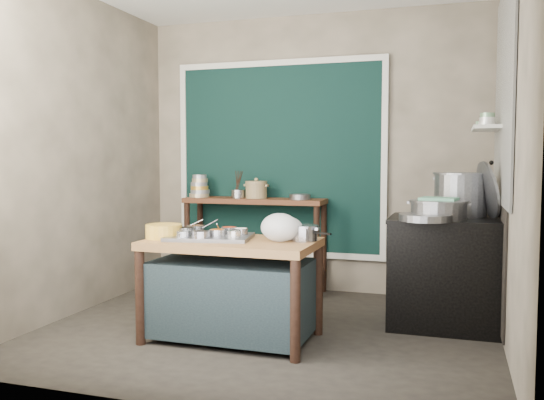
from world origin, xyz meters
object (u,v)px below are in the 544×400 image
(condiment_tray, at_px, (210,237))
(prep_table, at_px, (232,290))
(saucepan, at_px, (304,233))
(ceramic_crock, at_px, (256,191))
(yellow_basin, at_px, (164,231))
(back_counter, at_px, (255,244))
(steamer, at_px, (439,210))
(stock_pot, at_px, (461,194))
(stove_block, at_px, (447,274))
(utensil_cup, at_px, (238,194))

(condiment_tray, bearing_deg, prep_table, -1.76)
(saucepan, relative_size, ceramic_crock, 0.91)
(prep_table, height_order, yellow_basin, yellow_basin)
(back_counter, bearing_deg, steamer, -25.24)
(yellow_basin, bearing_deg, ceramic_crock, 83.94)
(steamer, bearing_deg, condiment_tray, -156.31)
(back_counter, relative_size, stock_pot, 3.17)
(back_counter, relative_size, stove_block, 1.61)
(stove_block, xyz_separation_m, steamer, (-0.08, -0.13, 0.53))
(back_counter, xyz_separation_m, ceramic_crock, (0.02, -0.02, 0.55))
(utensil_cup, bearing_deg, ceramic_crock, 4.12)
(stock_pot, height_order, steamer, stock_pot)
(stock_pot, bearing_deg, saucepan, -139.47)
(prep_table, distance_m, steamer, 1.72)
(saucepan, xyz_separation_m, steamer, (0.93, 0.60, 0.15))
(stove_block, distance_m, ceramic_crock, 2.10)
(utensil_cup, bearing_deg, yellow_basin, -89.37)
(yellow_basin, xyz_separation_m, utensil_cup, (-0.02, 1.62, 0.19))
(stock_pot, bearing_deg, prep_table, -146.91)
(prep_table, distance_m, yellow_basin, 0.68)
(yellow_basin, height_order, steamer, steamer)
(steamer, bearing_deg, stove_block, 59.72)
(stove_block, distance_m, stock_pot, 0.67)
(ceramic_crock, height_order, steamer, ceramic_crock)
(stove_block, height_order, stock_pot, stock_pot)
(saucepan, bearing_deg, condiment_tray, -146.99)
(prep_table, xyz_separation_m, utensil_cup, (-0.54, 1.55, 0.62))
(prep_table, relative_size, stove_block, 1.39)
(saucepan, height_order, steamer, steamer)
(prep_table, bearing_deg, steamer, 27.05)
(utensil_cup, bearing_deg, saucepan, -53.32)
(stove_block, bearing_deg, stock_pot, 66.53)
(back_counter, distance_m, ceramic_crock, 0.55)
(utensil_cup, distance_m, stock_pot, 2.21)
(stove_block, height_order, ceramic_crock, ceramic_crock)
(back_counter, distance_m, utensil_cup, 0.55)
(back_counter, height_order, saucepan, back_counter)
(back_counter, bearing_deg, condiment_tray, -82.94)
(back_counter, relative_size, ceramic_crock, 6.25)
(yellow_basin, distance_m, utensil_cup, 1.63)
(stove_block, bearing_deg, utensil_cup, 161.32)
(prep_table, relative_size, steamer, 2.74)
(stove_block, height_order, condiment_tray, stove_block)
(saucepan, relative_size, steamer, 0.46)
(prep_table, bearing_deg, ceramic_crock, 103.25)
(back_counter, relative_size, condiment_tray, 2.36)
(condiment_tray, xyz_separation_m, steamer, (1.63, 0.71, 0.19))
(ceramic_crock, relative_size, stock_pot, 0.51)
(ceramic_crock, bearing_deg, saucepan, -58.80)
(saucepan, distance_m, steamer, 1.11)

